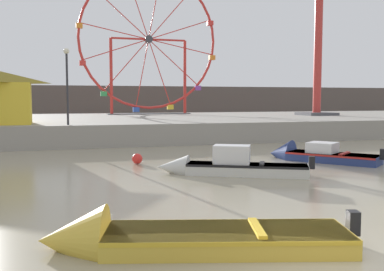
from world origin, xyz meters
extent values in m
plane|color=gray|center=(0.00, 0.00, 0.00)|extent=(240.00, 240.00, 0.00)
cube|color=gray|center=(0.00, 29.29, 0.64)|extent=(110.00, 20.82, 1.28)
cube|color=#564C47|center=(0.00, 53.44, 2.20)|extent=(140.00, 3.00, 4.40)
cube|color=gold|center=(-1.57, 1.39, 0.18)|extent=(4.65, 2.50, 0.36)
cube|color=gold|center=(-1.57, 1.39, 0.32)|extent=(4.61, 2.51, 0.08)
cone|color=gold|center=(-4.29, 2.13, 0.18)|extent=(1.52, 1.59, 1.32)
cube|color=black|center=(0.67, 0.78, 0.47)|extent=(0.26, 0.28, 0.44)
cube|color=gold|center=(-1.04, 1.25, 0.39)|extent=(0.46, 1.18, 0.06)
cube|color=navy|center=(6.87, 10.51, 0.19)|extent=(3.46, 3.88, 0.38)
cube|color=#B2231E|center=(6.87, 10.51, 0.34)|extent=(3.46, 3.86, 0.08)
cone|color=navy|center=(5.37, 12.42, 0.19)|extent=(1.69, 1.65, 1.32)
cube|color=black|center=(8.12, 8.92, 0.49)|extent=(0.31, 0.31, 0.44)
cube|color=silver|center=(6.58, 10.89, 0.61)|extent=(1.59, 1.59, 0.45)
cube|color=#B2231E|center=(7.17, 10.13, 0.41)|extent=(1.03, 0.85, 0.06)
cube|color=silver|center=(1.97, 8.56, 0.20)|extent=(4.30, 2.87, 0.41)
cube|color=black|center=(1.97, 8.56, 0.37)|extent=(4.27, 2.87, 0.08)
cone|color=silver|center=(-0.47, 9.80, 0.20)|extent=(1.49, 1.40, 0.96)
cube|color=black|center=(3.97, 7.53, 0.52)|extent=(0.29, 0.30, 0.44)
cube|color=silver|center=(1.49, 8.80, 0.74)|extent=(1.52, 1.31, 0.67)
cube|color=black|center=(2.45, 8.31, 0.44)|extent=(0.53, 0.84, 0.06)
torus|color=red|center=(3.73, 35.32, 8.25)|extent=(12.96, 0.24, 12.96)
cylinder|color=#38383D|center=(3.73, 35.32, 8.25)|extent=(0.70, 0.50, 0.70)
cylinder|color=red|center=(6.74, 35.32, 9.27)|extent=(6.05, 0.08, 2.12)
cube|color=red|center=(9.75, 35.32, 10.01)|extent=(0.56, 0.48, 0.44)
cylinder|color=red|center=(5.82, 35.32, 10.64)|extent=(4.26, 0.08, 4.83)
cylinder|color=red|center=(4.35, 35.32, 11.37)|extent=(1.32, 0.08, 6.25)
cylinder|color=red|center=(2.70, 35.32, 11.26)|extent=(2.12, 0.08, 6.05)
cylinder|color=red|center=(1.33, 35.32, 10.34)|extent=(4.83, 0.08, 4.26)
cylinder|color=red|center=(0.61, 35.32, 8.87)|extent=(6.25, 0.08, 1.32)
cube|color=orange|center=(-2.51, 35.32, 9.21)|extent=(0.56, 0.48, 0.44)
cylinder|color=red|center=(0.71, 35.32, 7.22)|extent=(6.05, 0.08, 2.12)
cube|color=red|center=(-2.30, 35.32, 5.92)|extent=(0.56, 0.48, 0.44)
cylinder|color=red|center=(1.63, 35.32, 5.85)|extent=(4.26, 0.08, 4.83)
cube|color=#33934C|center=(-0.47, 35.32, 3.18)|extent=(0.56, 0.48, 0.44)
cylinder|color=red|center=(3.10, 35.32, 5.13)|extent=(1.32, 0.08, 6.25)
cube|color=#3356B7|center=(2.48, 35.32, 1.73)|extent=(0.56, 0.48, 0.44)
cylinder|color=red|center=(4.75, 35.32, 5.23)|extent=(2.12, 0.08, 6.05)
cube|color=yellow|center=(5.77, 35.32, 1.94)|extent=(0.56, 0.48, 0.44)
cylinder|color=red|center=(6.12, 35.32, 6.15)|extent=(4.83, 0.08, 4.26)
cube|color=purple|center=(8.51, 35.32, 3.77)|extent=(0.56, 0.48, 0.44)
cylinder|color=red|center=(6.85, 35.32, 7.62)|extent=(6.25, 0.08, 1.32)
cube|color=orange|center=(9.97, 35.32, 6.72)|extent=(0.56, 0.48, 0.44)
cylinder|color=red|center=(0.23, 35.32, 4.76)|extent=(0.28, 0.28, 6.96)
cylinder|color=red|center=(7.23, 35.32, 4.76)|extent=(0.28, 0.28, 6.96)
cylinder|color=red|center=(3.73, 35.32, 8.25)|extent=(7.00, 0.18, 0.18)
cube|color=#4C4C51|center=(3.73, 35.32, 1.32)|extent=(7.80, 1.20, 0.08)
cylinder|color=#BC332D|center=(17.48, 28.63, 8.00)|extent=(0.70, 0.70, 13.42)
cube|color=#4C4C51|center=(17.48, 28.63, 1.40)|extent=(2.80, 2.80, 0.24)
cylinder|color=#2D2D33|center=(-3.97, 19.68, 3.25)|extent=(0.12, 0.12, 3.94)
sphere|color=#F2EACC|center=(-3.97, 19.68, 5.36)|extent=(0.32, 0.32, 0.32)
sphere|color=red|center=(-1.33, 12.45, 0.22)|extent=(0.44, 0.44, 0.44)
camera|label=1|loc=(-4.46, -6.03, 2.74)|focal=41.69mm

